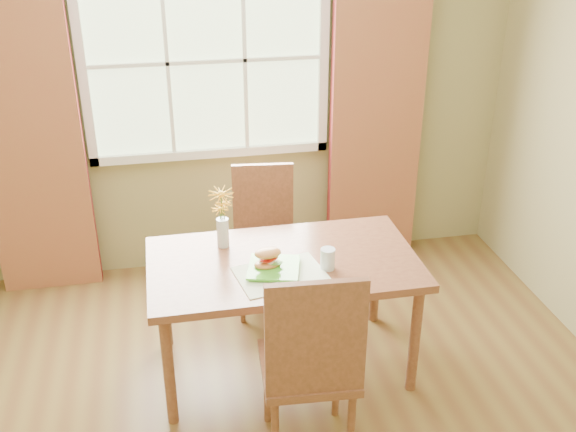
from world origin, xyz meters
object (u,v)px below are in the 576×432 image
Objects in this scene: croissant_sandwich at (268,258)px; flower_vase at (222,212)px; dining_table at (283,272)px; chair_far at (264,232)px; water_glass at (328,259)px; chair_near at (311,361)px.

flower_vase is at bearing 115.72° from croissant_sandwich.
chair_far reaches higher than dining_table.
water_glass is at bearing -70.29° from chair_far.
chair_near is 3.08× the size of flower_vase.
chair_far is 0.70m from flower_vase.
chair_near is 9.16× the size of water_glass.
chair_near reaches higher than dining_table.
water_glass is at bearing -15.02° from croissant_sandwich.
chair_near is 0.66m from croissant_sandwich.
flower_vase is at bearing 143.46° from dining_table.
croissant_sandwich is at bearing -57.09° from flower_vase.
chair_far is 0.89m from water_glass.
croissant_sandwich is at bearing 172.17° from water_glass.
flower_vase is at bearing 111.18° from chair_near.
chair_far is at bearing 93.11° from chair_near.
chair_near is at bearing -110.59° from water_glass.
dining_table is at bearing -36.45° from flower_vase.
flower_vase is at bearing -116.76° from chair_far.
croissant_sandwich is at bearing 102.20° from chair_near.
chair_far is (0.01, 1.41, -0.07)m from chair_near.
water_glass is (0.31, -0.04, -0.02)m from croissant_sandwich.
dining_table is 0.71m from chair_near.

